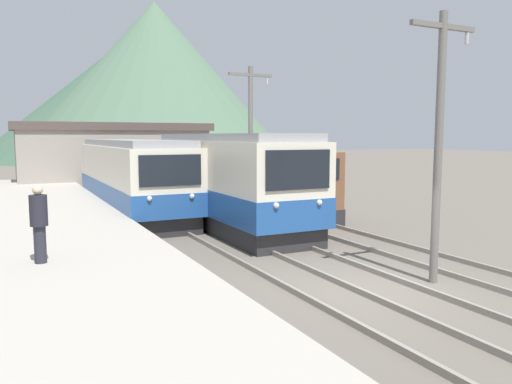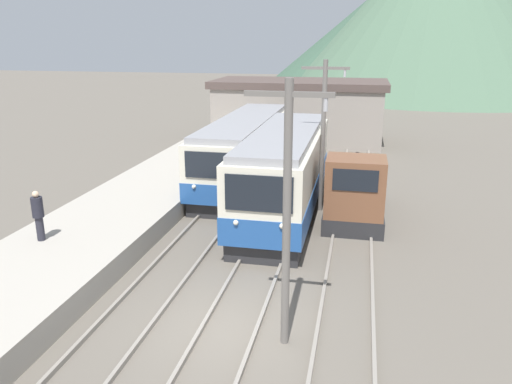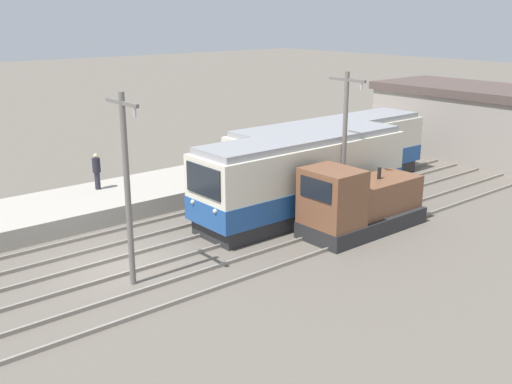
% 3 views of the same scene
% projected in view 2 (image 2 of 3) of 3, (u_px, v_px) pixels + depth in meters
% --- Properties ---
extents(ground_plane, '(200.00, 200.00, 0.00)m').
position_uv_depth(ground_plane, '(222.00, 329.00, 13.23)').
color(ground_plane, '#665E54').
extents(platform_left, '(4.50, 54.00, 0.83)m').
position_uv_depth(platform_left, '(13.00, 292.00, 14.34)').
color(platform_left, '#ADA599').
rests_on(platform_left, ground).
extents(track_left, '(1.54, 60.00, 0.14)m').
position_uv_depth(track_left, '(131.00, 316.00, 13.72)').
color(track_left, gray).
rests_on(track_left, ground).
extents(track_center, '(1.54, 60.00, 0.14)m').
position_uv_depth(track_center, '(230.00, 328.00, 13.17)').
color(track_center, gray).
rests_on(track_center, ground).
extents(track_right, '(1.54, 60.00, 0.14)m').
position_uv_depth(track_right, '(345.00, 341.00, 12.58)').
color(track_right, gray).
rests_on(track_right, ground).
extents(commuter_train_left, '(2.84, 12.44, 3.48)m').
position_uv_depth(commuter_train_left, '(245.00, 153.00, 26.32)').
color(commuter_train_left, '#28282B').
rests_on(commuter_train_left, ground).
extents(commuter_train_center, '(2.84, 10.92, 3.73)m').
position_uv_depth(commuter_train_center, '(284.00, 177.00, 21.31)').
color(commuter_train_center, '#28282B').
rests_on(commuter_train_center, ground).
extents(shunting_locomotive, '(2.40, 5.83, 3.00)m').
position_uv_depth(shunting_locomotive, '(355.00, 190.00, 21.24)').
color(shunting_locomotive, '#28282B').
rests_on(shunting_locomotive, ground).
extents(catenary_mast_near, '(2.00, 0.20, 6.57)m').
position_uv_depth(catenary_mast_near, '(287.00, 208.00, 11.62)').
color(catenary_mast_near, slate).
rests_on(catenary_mast_near, ground).
extents(catenary_mast_mid, '(2.00, 0.20, 6.57)m').
position_uv_depth(catenary_mast_mid, '(323.00, 131.00, 21.42)').
color(catenary_mast_mid, slate).
rests_on(catenary_mast_mid, ground).
extents(person_on_platform, '(0.38, 0.38, 1.75)m').
position_uv_depth(person_on_platform, '(38.00, 214.00, 16.69)').
color(person_on_platform, '#282833').
rests_on(person_on_platform, platform_left).
extents(station_building, '(12.60, 6.30, 4.51)m').
position_uv_depth(station_building, '(299.00, 111.00, 37.13)').
color(station_building, gray).
rests_on(station_building, ground).
extents(mountain_backdrop, '(45.73, 49.81, 23.27)m').
position_uv_depth(mountain_backdrop, '(420.00, 17.00, 72.21)').
color(mountain_backdrop, '#517056').
rests_on(mountain_backdrop, ground).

